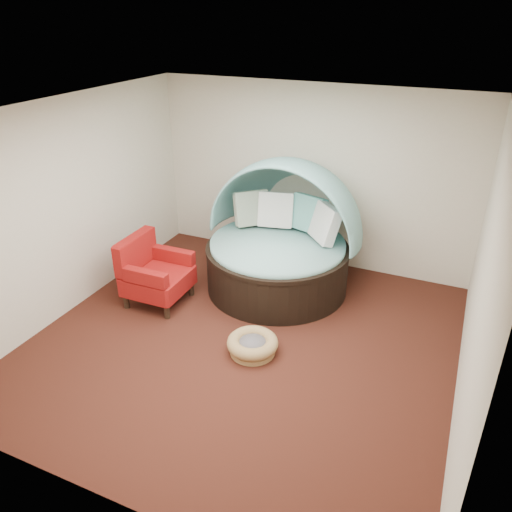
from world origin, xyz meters
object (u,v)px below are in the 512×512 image
at_px(pet_basket, 253,345).
at_px(red_armchair, 154,273).
at_px(side_table, 157,264).
at_px(canopy_daybed, 281,230).

relative_size(pet_basket, red_armchair, 0.76).
bearing_deg(pet_basket, side_table, 153.19).
relative_size(pet_basket, side_table, 1.28).
bearing_deg(pet_basket, canopy_daybed, 100.25).
relative_size(canopy_daybed, red_armchair, 2.37).
distance_m(canopy_daybed, side_table, 1.95).
xyz_separation_m(pet_basket, red_armchair, (-1.75, 0.53, 0.33)).
distance_m(pet_basket, red_armchair, 1.86).
height_order(pet_basket, side_table, side_table).
distance_m(canopy_daybed, pet_basket, 1.88).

